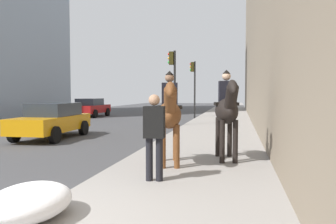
% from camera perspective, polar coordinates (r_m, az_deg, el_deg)
% --- Properties ---
extents(mounted_horse_near, '(2.13, 0.87, 2.26)m').
position_cam_1_polar(mounted_horse_near, '(8.08, 0.27, -0.18)').
color(mounted_horse_near, brown).
rests_on(mounted_horse_near, sidewalk_slab).
extents(mounted_horse_far, '(2.14, 0.81, 2.33)m').
position_cam_1_polar(mounted_horse_far, '(8.79, 9.87, 0.41)').
color(mounted_horse_far, black).
rests_on(mounted_horse_far, sidewalk_slab).
extents(pedestrian_greeting, '(0.29, 0.42, 1.70)m').
position_cam_1_polar(pedestrian_greeting, '(6.63, -2.33, -3.28)').
color(pedestrian_greeting, black).
rests_on(pedestrian_greeting, sidewalk_slab).
extents(car_near_lane, '(3.91, 1.99, 1.44)m').
position_cam_1_polar(car_near_lane, '(27.34, -12.87, 0.79)').
color(car_near_lane, maroon).
rests_on(car_near_lane, ground).
extents(car_mid_lane, '(4.20, 1.99, 1.44)m').
position_cam_1_polar(car_mid_lane, '(14.63, -18.89, -1.27)').
color(car_mid_lane, orange).
rests_on(car_mid_lane, ground).
extents(traffic_light_near_curb, '(0.20, 0.44, 4.13)m').
position_cam_1_polar(traffic_light_near_curb, '(18.33, 0.87, 6.00)').
color(traffic_light_near_curb, black).
rests_on(traffic_light_near_curb, ground).
extents(traffic_light_far_curb, '(0.20, 0.44, 4.19)m').
position_cam_1_polar(traffic_light_far_curb, '(25.16, 4.33, 5.30)').
color(traffic_light_far_curb, black).
rests_on(traffic_light_far_curb, ground).
extents(snow_pile_near, '(1.37, 1.05, 0.47)m').
position_cam_1_polar(snow_pile_near, '(5.14, -22.27, -13.83)').
color(snow_pile_near, white).
rests_on(snow_pile_near, sidewalk_slab).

